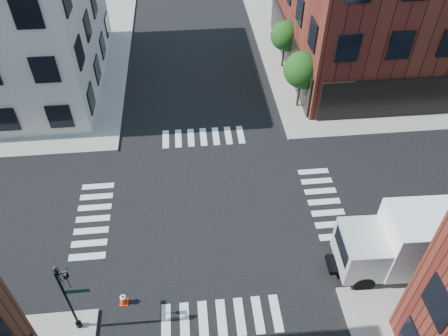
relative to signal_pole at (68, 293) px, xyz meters
name	(u,v)px	position (x,y,z in m)	size (l,w,h in m)	color
ground	(211,210)	(6.72, 6.68, -2.86)	(120.00, 120.00, 0.00)	black
sidewalk_ne	(407,34)	(27.72, 27.68, -2.78)	(30.00, 30.00, 0.15)	gray
tree_near	(302,72)	(14.28, 16.65, 0.30)	(2.69, 2.69, 4.49)	black
tree_far	(286,37)	(14.28, 22.65, 0.02)	(2.43, 2.43, 4.07)	black
signal_pole	(68,293)	(0.00, 0.00, 0.00)	(1.29, 1.24, 4.60)	black
box_truck	(430,242)	(17.50, 1.66, -0.75)	(9.03, 3.00, 4.04)	white
traffic_cone	(123,299)	(1.94, 0.98, -2.49)	(0.44, 0.44, 0.77)	#F72B0A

